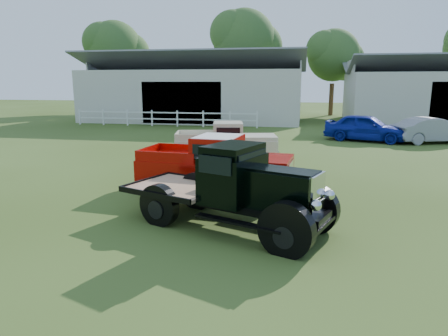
% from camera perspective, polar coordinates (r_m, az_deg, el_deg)
% --- Properties ---
extents(ground, '(120.00, 120.00, 0.00)m').
position_cam_1_polar(ground, '(9.60, -2.55, -7.57)').
color(ground, '#2B400F').
extents(shed_left, '(18.80, 10.20, 5.60)m').
position_cam_1_polar(shed_left, '(35.97, -3.85, 11.39)').
color(shed_left, '#A5A5A5').
rests_on(shed_left, ground).
extents(fence_rail, '(14.20, 0.16, 1.20)m').
position_cam_1_polar(fence_rail, '(30.63, -8.49, 7.05)').
color(fence_rail, white).
rests_on(fence_rail, ground).
extents(tree_a, '(6.30, 6.30, 10.50)m').
position_cam_1_polar(tree_a, '(46.43, -15.25, 14.19)').
color(tree_a, '#305120').
rests_on(tree_a, ground).
extents(tree_b, '(6.90, 6.90, 11.50)m').
position_cam_1_polar(tree_b, '(43.30, 2.88, 15.43)').
color(tree_b, '#305120').
rests_on(tree_b, ground).
extents(tree_c, '(5.40, 5.40, 9.00)m').
position_cam_1_polar(tree_c, '(41.91, 15.28, 13.43)').
color(tree_c, '#305120').
rests_on(tree_c, ground).
extents(vintage_flatbed, '(5.18, 3.51, 1.91)m').
position_cam_1_polar(vintage_flatbed, '(8.97, 0.81, -2.60)').
color(vintage_flatbed, black).
rests_on(vintage_flatbed, ground).
extents(red_pickup, '(4.85, 2.26, 1.71)m').
position_cam_1_polar(red_pickup, '(11.97, -1.27, 0.66)').
color(red_pickup, '#A70B04').
rests_on(red_pickup, ground).
extents(white_pickup, '(4.58, 2.50, 1.59)m').
position_cam_1_polar(white_pickup, '(16.72, 0.27, 3.73)').
color(white_pickup, beige).
rests_on(white_pickup, ground).
extents(misc_car_blue, '(4.80, 3.13, 1.52)m').
position_cam_1_polar(misc_car_blue, '(23.85, 19.60, 5.46)').
color(misc_car_blue, navy).
rests_on(misc_car_blue, ground).
extents(misc_car_grey, '(4.47, 2.83, 1.39)m').
position_cam_1_polar(misc_car_grey, '(24.51, 27.61, 4.79)').
color(misc_car_grey, gray).
rests_on(misc_car_grey, ground).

